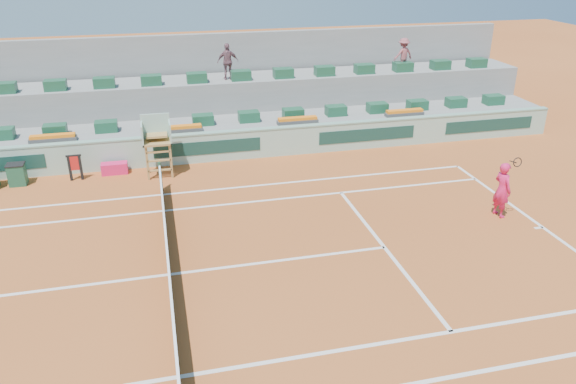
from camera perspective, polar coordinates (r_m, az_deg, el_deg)
The scene contains 17 objects.
ground at distance 16.11m, azimuth -11.94°, elevation -8.21°, with size 90.00×90.00×0.00m, color #A14C1F.
seating_tier_lower at distance 25.62m, azimuth -13.19°, elevation 5.68°, with size 36.00×4.00×1.20m, color gray.
seating_tier_upper at distance 26.95m, azimuth -13.42°, elevation 8.14°, with size 36.00×2.40×2.60m, color gray.
stadium_back_wall at distance 28.28m, azimuth -13.68°, elevation 10.75°, with size 36.00×0.40×4.40m, color gray.
player_bag at distance 23.27m, azimuth -17.21°, elevation 2.31°, with size 1.00×0.45×0.45m, color #E51D5C.
spectator_mid at distance 26.34m, azimuth -6.13°, elevation 13.04°, with size 0.96×0.40×1.64m, color #7A515C.
spectator_right at distance 28.69m, azimuth 11.63°, elevation 13.54°, with size 1.01×0.58×1.56m, color #954A50.
court_lines at distance 16.11m, azimuth -11.95°, elevation -8.20°, with size 23.89×11.09×0.01m.
tennis_net at distance 15.84m, azimuth -12.11°, elevation -6.61°, with size 0.10×11.97×1.10m.
advertising_hoarding at distance 23.53m, azimuth -12.99°, elevation 4.11°, with size 36.00×0.34×1.26m.
umpire_chair at distance 22.28m, azimuth -13.19°, elevation 5.43°, with size 1.10×0.90×2.40m.
seat_row_lower at distance 24.52m, azimuth -13.31°, elevation 6.84°, with size 32.90×0.60×0.44m.
seat_row_upper at distance 26.00m, azimuth -13.72°, elevation 11.00°, with size 32.90×0.60×0.44m.
flower_planters at distance 23.83m, azimuth -16.85°, elevation 5.73°, with size 26.80×0.36×0.28m.
drink_cooler_a at distance 23.48m, azimuth -25.82°, elevation 1.63°, with size 0.64×0.56×0.84m.
towel_rack at distance 22.99m, azimuth -20.83°, elevation 2.54°, with size 0.56×0.09×1.03m.
tennis_player at distance 19.86m, azimuth 20.93°, elevation 0.24°, with size 0.57×0.94×2.28m.
Camera 1 is at (0.09, -13.66, 8.53)m, focal length 35.00 mm.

